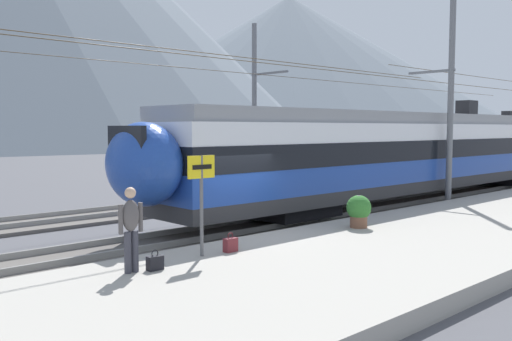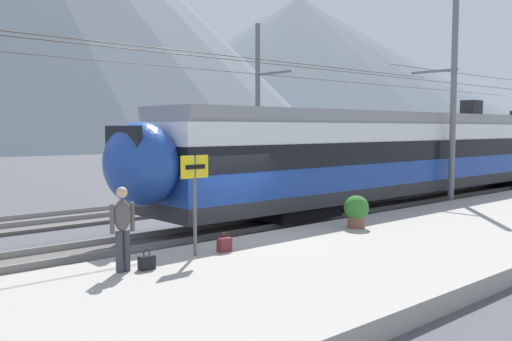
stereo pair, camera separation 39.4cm
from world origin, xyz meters
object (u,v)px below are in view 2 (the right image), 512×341
at_px(passenger_walking, 122,225).
at_px(potted_plant_platform_edge, 356,210).
at_px(catenary_mast_mid, 451,102).
at_px(handbag_beside_passenger, 147,262).
at_px(train_far_track, 483,142).
at_px(catenary_mast_far_side, 260,106).
at_px(platform_sign, 195,182).
at_px(handbag_near_sign, 224,245).
at_px(train_near_platform, 417,152).

bearing_deg(passenger_walking, potted_plant_platform_edge, -0.28).
relative_size(catenary_mast_mid, handbag_beside_passenger, 107.00).
height_order(train_far_track, catenary_mast_far_side, catenary_mast_far_side).
xyz_separation_m(catenary_mast_far_side, potted_plant_platform_edge, (-6.17, -10.92, -3.43)).
xyz_separation_m(catenary_mast_mid, passenger_walking, (-15.30, -1.59, -2.93)).
height_order(handbag_beside_passenger, potted_plant_platform_edge, potted_plant_platform_edge).
relative_size(train_far_track, catenary_mast_far_side, 0.76).
xyz_separation_m(platform_sign, potted_plant_platform_edge, (5.44, -0.22, -1.11)).
distance_m(catenary_mast_far_side, passenger_walking, 17.59).
distance_m(catenary_mast_mid, catenary_mast_far_side, 9.47).
distance_m(catenary_mast_mid, platform_sign, 13.69).
bearing_deg(handbag_near_sign, platform_sign, 171.37).
bearing_deg(catenary_mast_mid, handbag_near_sign, -173.17).
relative_size(train_near_platform, handbag_near_sign, 62.62).
height_order(train_near_platform, passenger_walking, train_near_platform).
height_order(platform_sign, passenger_walking, platform_sign).
distance_m(platform_sign, handbag_beside_passenger, 2.10).
height_order(train_near_platform, handbag_beside_passenger, train_near_platform).
height_order(train_near_platform, train_far_track, same).
distance_m(train_far_track, potted_plant_platform_edge, 27.22).
height_order(handbag_beside_passenger, handbag_near_sign, handbag_near_sign).
bearing_deg(catenary_mast_far_side, handbag_beside_passenger, -139.75).
relative_size(train_far_track, platform_sign, 15.02).
relative_size(catenary_mast_mid, passenger_walking, 26.28).
xyz_separation_m(platform_sign, handbag_beside_passenger, (-1.43, -0.34, -1.49)).
relative_size(catenary_mast_far_side, handbag_near_sign, 98.74).
distance_m(train_far_track, handbag_near_sign, 31.69).
height_order(catenary_mast_mid, handbag_beside_passenger, catenary_mast_mid).
distance_m(train_far_track, platform_sign, 32.32).
bearing_deg(handbag_beside_passenger, handbag_near_sign, 5.99).
relative_size(catenary_mast_mid, catenary_mast_far_side, 1.00).
distance_m(platform_sign, passenger_walking, 2.01).
relative_size(platform_sign, handbag_beside_passenger, 5.39).
xyz_separation_m(train_near_platform, platform_sign, (-13.73, -3.04, -0.19)).
height_order(catenary_mast_far_side, passenger_walking, catenary_mast_far_side).
height_order(train_far_track, handbag_beside_passenger, train_far_track).
bearing_deg(catenary_mast_mid, catenary_mast_far_side, 101.10).
bearing_deg(handbag_beside_passenger, platform_sign, 13.33).
distance_m(passenger_walking, potted_plant_platform_edge, 7.33).
xyz_separation_m(train_near_platform, handbag_beside_passenger, (-15.16, -3.38, -1.68)).
height_order(train_near_platform, catenary_mast_far_side, catenary_mast_far_side).
height_order(train_far_track, potted_plant_platform_edge, train_far_track).
bearing_deg(train_far_track, passenger_walking, -164.95).
bearing_deg(catenary_mast_far_side, potted_plant_platform_edge, -119.45).
bearing_deg(handbag_beside_passenger, train_near_platform, 12.58).
bearing_deg(passenger_walking, train_near_platform, 11.69).
distance_m(catenary_mast_mid, handbag_beside_passenger, 15.42).
bearing_deg(platform_sign, potted_plant_platform_edge, -2.33).
bearing_deg(passenger_walking, handbag_near_sign, 1.61).
bearing_deg(platform_sign, train_far_track, 15.60).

